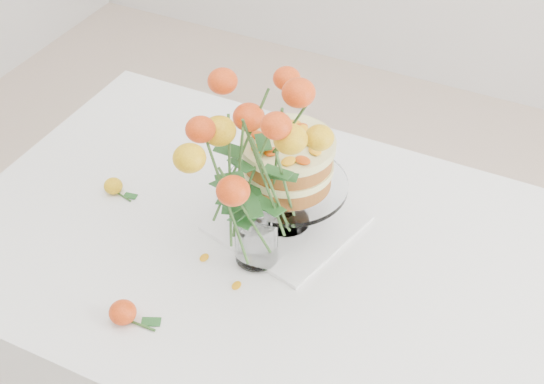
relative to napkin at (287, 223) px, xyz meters
The scene contains 8 objects.
table 0.11m from the napkin, 84.00° to the right, with size 1.43×0.93×0.76m.
napkin is the anchor object (origin of this frame).
cake_stand 0.16m from the napkin, 75.96° to the right, with size 0.26×0.26×0.24m.
rose_vase 0.29m from the napkin, 94.22° to the right, with size 0.38×0.38×0.45m.
loose_rose_near 0.42m from the napkin, 169.16° to the right, with size 0.08×0.04×0.04m.
loose_rose_far 0.43m from the napkin, 113.23° to the right, with size 0.10×0.05×0.05m.
stray_petal_a 0.21m from the napkin, 122.70° to the right, with size 0.03×0.02×0.00m, color #FFA710.
stray_petal_b 0.22m from the napkin, 93.24° to the right, with size 0.03×0.02×0.00m, color #FFA710.
Camera 1 is at (0.51, -1.06, 1.92)m, focal length 50.00 mm.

